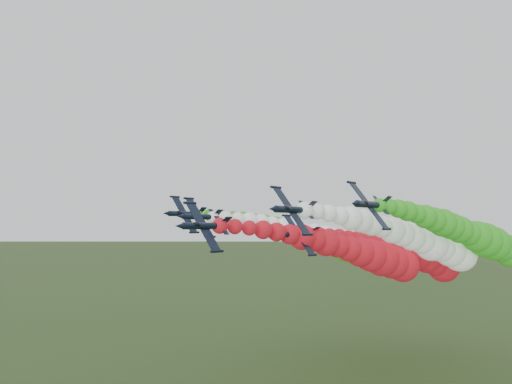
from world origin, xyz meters
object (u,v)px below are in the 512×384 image
jet_inner_left (336,243)px  jet_inner_right (424,242)px  jet_outer_right (477,237)px  jet_trail (413,257)px  jet_outer_left (320,240)px  jet_lead (365,254)px

jet_inner_left → jet_inner_right: jet_inner_right is taller
jet_outer_right → jet_trail: size_ratio=0.99×
jet_inner_left → jet_trail: jet_inner_left is taller
jet_trail → jet_inner_right: bearing=-61.9°
jet_inner_left → jet_outer_left: (-7.43, 4.60, 0.40)m
jet_outer_right → jet_trail: 20.90m
jet_inner_right → jet_outer_left: size_ratio=1.00×
jet_inner_left → jet_inner_right: 25.02m
jet_lead → jet_outer_left: 27.47m
jet_inner_left → jet_outer_left: 8.75m
jet_inner_right → jet_outer_left: jet_inner_right is taller
jet_inner_right → jet_trail: size_ratio=0.99×
jet_outer_right → jet_trail: bearing=153.8°
jet_lead → jet_inner_left: (-14.15, 12.23, 1.94)m
jet_lead → jet_outer_left: size_ratio=0.99×
jet_inner_left → jet_outer_right: (33.75, 3.52, 1.82)m
jet_outer_left → jet_trail: 24.68m
jet_inner_right → jet_outer_right: (9.14, 7.93, 0.98)m
jet_lead → jet_outer_left: (-21.58, 16.84, 2.34)m
jet_inner_left → jet_outer_left: jet_outer_left is taller
jet_inner_right → jet_outer_right: size_ratio=1.00×
jet_outer_left → jet_outer_right: bearing=-1.5°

